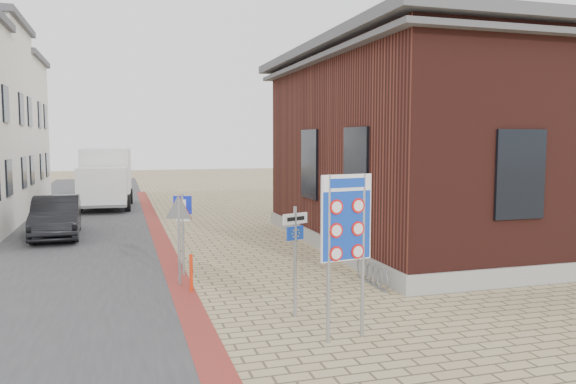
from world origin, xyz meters
TOP-DOWN VIEW (x-y plane):
  - ground at (0.00, 0.00)m, footprint 120.00×120.00m
  - road_strip at (-5.50, 15.00)m, footprint 7.00×60.00m
  - curb_strip at (-2.00, 10.00)m, footprint 0.60×40.00m
  - brick_building at (8.99, 7.00)m, footprint 13.00×13.00m
  - bike_rack at (2.65, 2.20)m, footprint 0.08×1.80m
  - sedan at (-5.70, 11.92)m, footprint 1.82×4.75m
  - box_truck at (-4.11, 21.02)m, footprint 2.84×6.18m
  - border_sign at (0.50, -1.25)m, footprint 1.03×0.23m
  - essen_sign at (0.02, 0.30)m, footprint 0.59×0.27m
  - parking_sign at (-1.80, 4.50)m, footprint 0.47×0.21m
  - yield_sign at (-2.00, 3.50)m, footprint 0.75×0.38m
  - bollard at (-1.80, 2.80)m, footprint 0.11×0.11m

SIDE VIEW (x-z plane):
  - ground at x=0.00m, z-range 0.00..0.00m
  - road_strip at x=-5.50m, z-range 0.00..0.02m
  - curb_strip at x=-2.00m, z-range 0.00..0.03m
  - bike_rack at x=2.65m, z-range -0.04..0.56m
  - bollard at x=-1.80m, z-range 0.00..0.92m
  - sedan at x=-5.70m, z-range 0.00..1.54m
  - parking_sign at x=-1.80m, z-range 0.38..2.61m
  - essen_sign at x=0.02m, z-range 0.36..2.65m
  - box_truck at x=-4.11m, z-range 0.05..3.22m
  - yield_sign at x=-2.00m, z-range 0.57..2.81m
  - border_sign at x=0.50m, z-range 0.67..3.71m
  - brick_building at x=8.99m, z-range 0.09..6.89m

